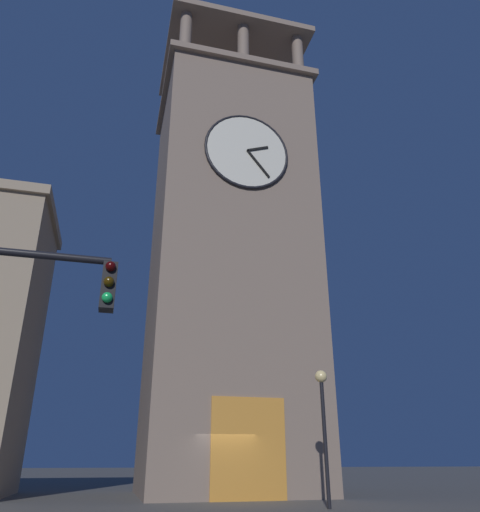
% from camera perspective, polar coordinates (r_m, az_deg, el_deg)
% --- Properties ---
extents(ground_plane, '(200.00, 200.00, 0.00)m').
position_cam_1_polar(ground_plane, '(21.57, -1.93, -26.89)').
color(ground_plane, '#56544F').
extents(clocktower, '(8.84, 8.30, 28.78)m').
position_cam_1_polar(clocktower, '(27.27, -1.30, -0.38)').
color(clocktower, gray).
rests_on(clocktower, ground_plane).
extents(street_lamp, '(0.44, 0.44, 4.57)m').
position_cam_1_polar(street_lamp, '(18.48, 9.74, -17.20)').
color(street_lamp, black).
rests_on(street_lamp, ground_plane).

